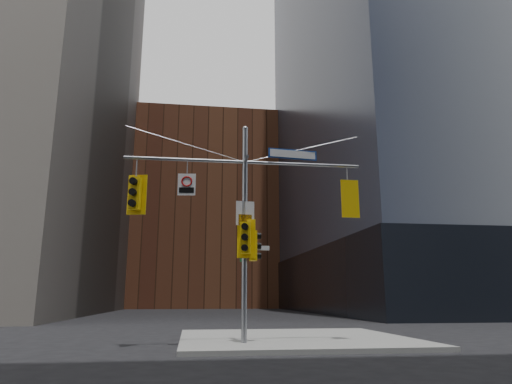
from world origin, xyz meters
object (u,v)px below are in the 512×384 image
object	(u,v)px
regulatory_sign_arm	(187,184)
signal_assembly	(245,208)
traffic_light_east_arm	(348,200)
traffic_light_west_arm	(135,193)
street_sign_blade	(293,154)
traffic_light_pole_front	(246,238)
traffic_light_pole_side	(254,246)

from	to	relation	value
regulatory_sign_arm	signal_assembly	bearing A→B (deg)	6.43
traffic_light_east_arm	traffic_light_west_arm	bearing A→B (deg)	-0.99
signal_assembly	traffic_light_east_arm	world-z (taller)	signal_assembly
traffic_light_east_arm	street_sign_blade	distance (m)	2.47
traffic_light_west_arm	traffic_light_east_arm	bearing A→B (deg)	14.11
traffic_light_west_arm	street_sign_blade	bearing A→B (deg)	14.09
signal_assembly	traffic_light_pole_front	distance (m)	1.06
traffic_light_west_arm	signal_assembly	bearing A→B (deg)	13.99
traffic_light_west_arm	traffic_light_pole_front	bearing A→B (deg)	9.71
traffic_light_pole_front	traffic_light_east_arm	bearing A→B (deg)	18.31
traffic_light_pole_front	traffic_light_west_arm	bearing A→B (deg)	-170.46
regulatory_sign_arm	traffic_light_east_arm	bearing A→B (deg)	6.05
traffic_light_west_arm	regulatory_sign_arm	distance (m)	1.68
traffic_light_west_arm	street_sign_blade	world-z (taller)	street_sign_blade
traffic_light_east_arm	traffic_light_pole_side	distance (m)	3.65
street_sign_blade	regulatory_sign_arm	world-z (taller)	street_sign_blade
signal_assembly	street_sign_blade	bearing A→B (deg)	0.11
traffic_light_pole_front	regulatory_sign_arm	xyz separation A→B (m)	(-1.93, 0.25, 1.79)
traffic_light_pole_side	traffic_light_pole_front	size ratio (longest dim) A/B	0.78
signal_assembly	street_sign_blade	xyz separation A→B (m)	(1.66, 0.00, 1.93)
traffic_light_west_arm	traffic_light_pole_front	size ratio (longest dim) A/B	1.06
traffic_light_east_arm	traffic_light_pole_side	size ratio (longest dim) A/B	1.34
traffic_light_east_arm	street_sign_blade	size ratio (longest dim) A/B	0.75
traffic_light_west_arm	street_sign_blade	xyz separation A→B (m)	(5.23, -0.01, 1.55)
traffic_light_east_arm	traffic_light_pole_side	world-z (taller)	traffic_light_east_arm
regulatory_sign_arm	traffic_light_west_arm	bearing A→B (deg)	-175.35
traffic_light_east_arm	regulatory_sign_arm	size ratio (longest dim) A/B	1.79
traffic_light_pole_side	traffic_light_pole_front	bearing A→B (deg)	128.79
traffic_light_pole_front	street_sign_blade	world-z (taller)	street_sign_blade
traffic_light_pole_side	regulatory_sign_arm	distance (m)	3.01
traffic_light_west_arm	traffic_light_east_arm	distance (m)	7.15
traffic_light_pole_side	street_sign_blade	bearing A→B (deg)	-92.21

